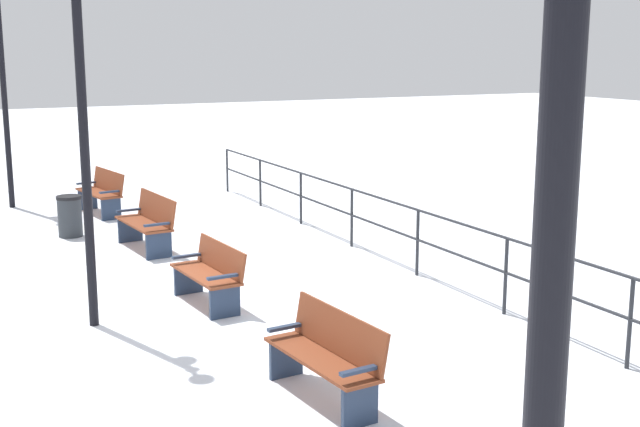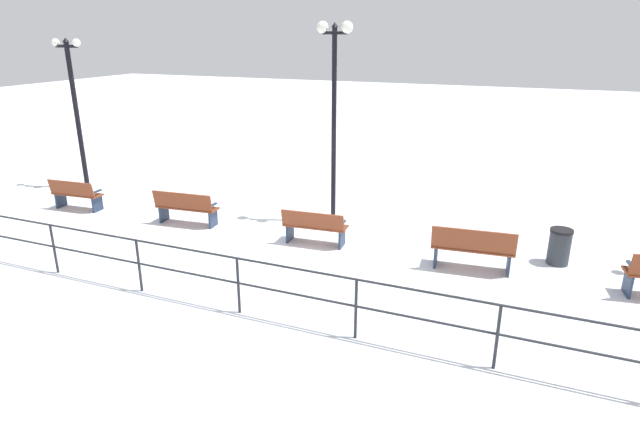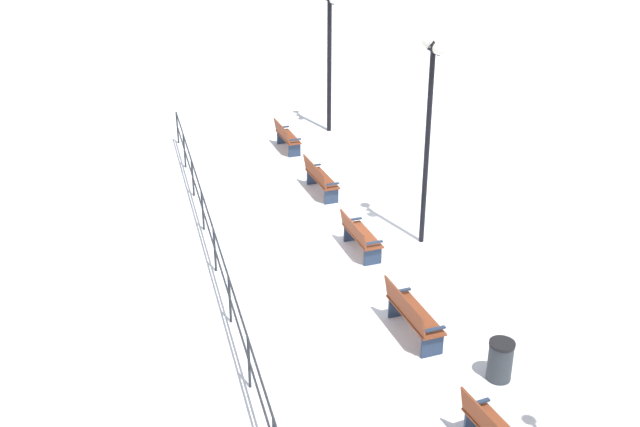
{
  "view_description": "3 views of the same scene",
  "coord_description": "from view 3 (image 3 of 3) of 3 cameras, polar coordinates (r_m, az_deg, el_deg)",
  "views": [
    {
      "loc": [
        3.52,
        10.63,
        3.53
      ],
      "look_at": [
        -2.04,
        -0.61,
        1.0
      ],
      "focal_mm": 46.74,
      "sensor_mm": 36.0,
      "label": 1
    },
    {
      "loc": [
        -10.51,
        -4.44,
        4.7
      ],
      "look_at": [
        -1.12,
        -0.58,
        1.18
      ],
      "focal_mm": 29.65,
      "sensor_mm": 36.0,
      "label": 2
    },
    {
      "loc": [
        -5.1,
        -15.31,
        8.7
      ],
      "look_at": [
        -1.05,
        -0.19,
        1.23
      ],
      "focal_mm": 43.41,
      "sensor_mm": 36.0,
      "label": 3
    }
  ],
  "objects": [
    {
      "name": "lamppost_middle",
      "position": [
        17.66,
        8.09,
        7.88
      ],
      "size": [
        0.28,
        0.89,
        4.93
      ],
      "color": "black",
      "rests_on": "ground"
    },
    {
      "name": "ground_plane",
      "position": [
        18.33,
        3.03,
        -2.86
      ],
      "size": [
        80.0,
        80.0,
        0.0
      ],
      "primitive_type": "plane",
      "color": "white",
      "rests_on": "ground"
    },
    {
      "name": "waterfront_railing",
      "position": [
        17.34,
        -7.8,
        -2.14
      ],
      "size": [
        0.05,
        17.23,
        1.06
      ],
      "color": "#26282D",
      "rests_on": "ground"
    },
    {
      "name": "bench_second",
      "position": [
        15.18,
        6.76,
        -7.38
      ],
      "size": [
        0.71,
        1.7,
        0.97
      ],
      "rotation": [
        0.0,
        0.0,
        0.09
      ],
      "color": "brown",
      "rests_on": "ground"
    },
    {
      "name": "bench_fourth",
      "position": [
        21.16,
        -0.04,
        2.65
      ],
      "size": [
        0.63,
        1.66,
        0.9
      ],
      "rotation": [
        0.0,
        0.0,
        0.09
      ],
      "color": "brown",
      "rests_on": "ground"
    },
    {
      "name": "bench_third",
      "position": [
        18.1,
        2.92,
        -1.64
      ],
      "size": [
        0.64,
        1.51,
        0.85
      ],
      "rotation": [
        0.0,
        0.0,
        0.08
      ],
      "color": "brown",
      "rests_on": "ground"
    },
    {
      "name": "lamppost_far",
      "position": [
        25.44,
        0.7,
        12.1
      ],
      "size": [
        0.23,
        1.03,
        4.52
      ],
      "color": "black",
      "rests_on": "ground"
    },
    {
      "name": "bench_fifth",
      "position": [
        24.34,
        -2.51,
        5.69
      ],
      "size": [
        0.59,
        1.47,
        0.86
      ],
      "rotation": [
        0.0,
        0.0,
        0.08
      ],
      "color": "brown",
      "rests_on": "ground"
    },
    {
      "name": "trash_bin",
      "position": [
        14.41,
        13.14,
        -10.5
      ],
      "size": [
        0.47,
        0.47,
        0.78
      ],
      "color": "#2D3338",
      "rests_on": "ground"
    }
  ]
}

